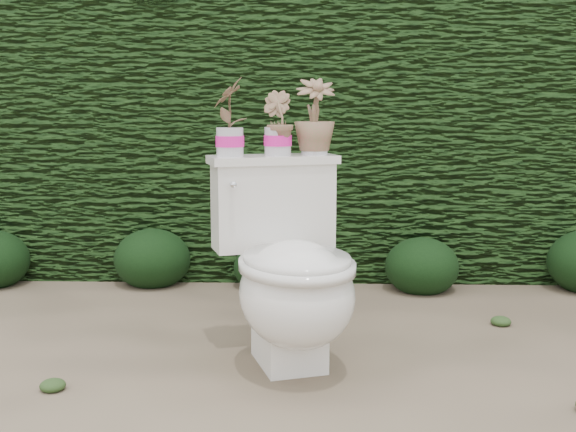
{
  "coord_description": "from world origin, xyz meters",
  "views": [
    {
      "loc": [
        0.15,
        -2.73,
        0.99
      ],
      "look_at": [
        0.06,
        -0.0,
        0.55
      ],
      "focal_mm": 45.0,
      "sensor_mm": 36.0,
      "label": 1
    }
  ],
  "objects_px": {
    "potted_plant_center": "(278,125)",
    "potted_plant_right": "(315,118)",
    "toilet": "(290,274)",
    "potted_plant_left": "(230,119)"
  },
  "relations": [
    {
      "from": "potted_plant_center",
      "to": "potted_plant_right",
      "type": "height_order",
      "value": "potted_plant_right"
    },
    {
      "from": "toilet",
      "to": "potted_plant_right",
      "type": "distance_m",
      "value": 0.64
    },
    {
      "from": "potted_plant_left",
      "to": "potted_plant_center",
      "type": "relative_size",
      "value": 1.2
    },
    {
      "from": "toilet",
      "to": "potted_plant_left",
      "type": "relative_size",
      "value": 2.75
    },
    {
      "from": "potted_plant_left",
      "to": "potted_plant_center",
      "type": "distance_m",
      "value": 0.19
    },
    {
      "from": "toilet",
      "to": "potted_plant_left",
      "type": "distance_m",
      "value": 0.64
    },
    {
      "from": "toilet",
      "to": "potted_plant_left",
      "type": "bearing_deg",
      "value": 125.49
    },
    {
      "from": "toilet",
      "to": "potted_plant_center",
      "type": "distance_m",
      "value": 0.59
    },
    {
      "from": "potted_plant_left",
      "to": "potted_plant_right",
      "type": "distance_m",
      "value": 0.34
    },
    {
      "from": "toilet",
      "to": "potted_plant_left",
      "type": "xyz_separation_m",
      "value": [
        -0.24,
        0.17,
        0.56
      ]
    }
  ]
}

